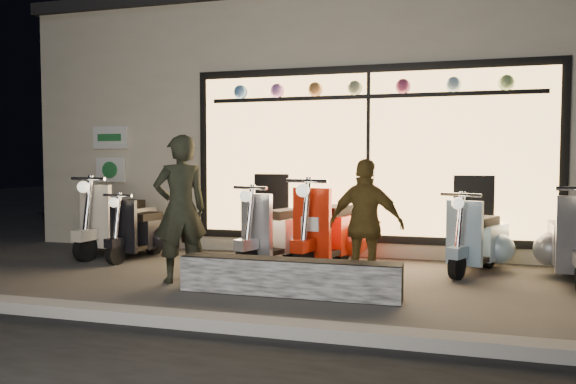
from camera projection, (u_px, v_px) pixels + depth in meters
name	position (u px, v px, depth m)	size (l,w,h in m)	color
ground	(279.00, 281.00, 6.78)	(40.00, 40.00, 0.00)	#383533
kerb	(213.00, 322.00, 4.86)	(40.00, 0.25, 0.12)	slate
shop_building	(350.00, 129.00, 11.45)	(10.20, 6.23, 4.20)	beige
graffiti_barrier	(289.00, 277.00, 6.06)	(2.42, 0.28, 0.40)	black
scooter_silver	(281.00, 233.00, 8.02)	(0.81, 1.49, 1.07)	black
scooter_red	(332.00, 232.00, 7.82)	(0.79, 1.65, 1.17)	black
scooter_black	(145.00, 232.00, 8.48)	(0.50, 1.33, 0.95)	black
scooter_cream	(123.00, 223.00, 8.86)	(0.62, 1.64, 1.17)	black
scooter_blue	(480.00, 240.00, 7.42)	(0.83, 1.39, 1.02)	black
scooter_grey	(572.00, 242.00, 6.92)	(0.55, 1.57, 1.12)	black
man	(180.00, 209.00, 6.72)	(0.64, 0.42, 1.77)	black
woman	(366.00, 224.00, 6.31)	(0.87, 0.36, 1.48)	brown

